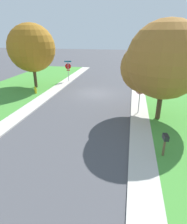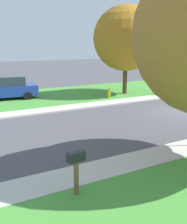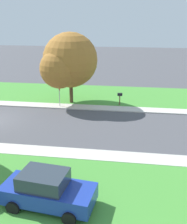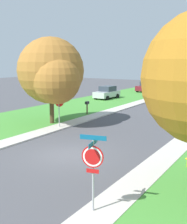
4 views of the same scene
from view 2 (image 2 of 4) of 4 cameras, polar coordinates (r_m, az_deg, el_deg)
The scene contains 7 objects.
ground_plane at distance 19.23m, azimuth 17.05°, elevation -0.03°, with size 120.00×120.00×0.00m, color #4C4C51.
sidewalk_west at distance 8.95m, azimuth -14.63°, elevation -14.48°, with size 1.40×56.00×0.10m, color beige.
stop_sign_near_corner at distance 25.28m, azimuth 16.89°, elevation 7.26°, with size 0.90×0.90×2.77m.
car_blue_driveway_right at distance 23.21m, azimuth -16.06°, elevation 4.37°, with size 2.42×4.48×1.76m.
tree_sidewalk_far at distance 25.11m, azimuth 6.14°, elevation 13.44°, with size 5.64×5.25×7.18m.
fire_hydrant at distance 22.74m, azimuth 2.97°, elevation 3.57°, with size 0.38×0.22×0.83m.
mailbox at distance 8.10m, azimuth -3.35°, elevation -9.59°, with size 0.29×0.50×1.31m.
Camera 2 is at (-12.40, 14.11, 4.10)m, focal length 47.92 mm.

